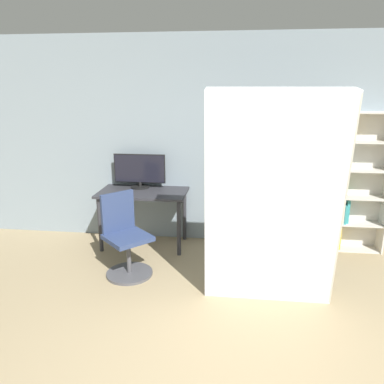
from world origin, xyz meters
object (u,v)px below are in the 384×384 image
at_px(office_chair, 126,243).
at_px(bookshelf, 347,186).
at_px(mattress_near, 273,203).
at_px(monitor, 140,170).

height_order(office_chair, bookshelf, bookshelf).
bearing_deg(office_chair, bookshelf, 21.31).
relative_size(office_chair, bookshelf, 0.52).
distance_m(office_chair, bookshelf, 2.82).
xyz_separation_m(office_chair, bookshelf, (2.59, 1.01, 0.47)).
bearing_deg(bookshelf, mattress_near, -126.42).
bearing_deg(monitor, mattress_near, -40.45).
relative_size(bookshelf, mattress_near, 0.86).
xyz_separation_m(monitor, office_chair, (0.07, -0.97, -0.61)).
distance_m(monitor, mattress_near, 2.12).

